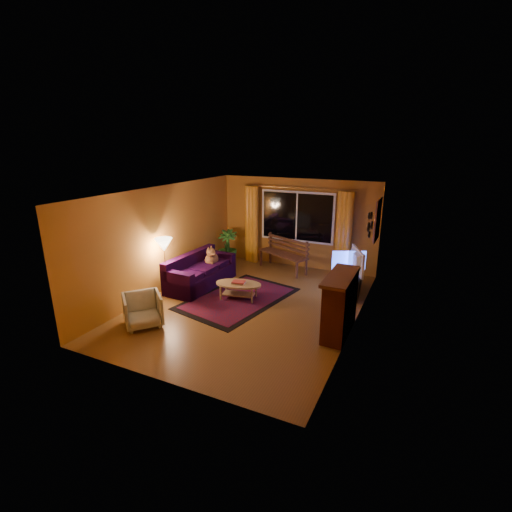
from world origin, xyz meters
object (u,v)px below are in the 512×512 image
at_px(bench, 283,262).
at_px(armchair, 143,308).
at_px(floor_lamp, 165,268).
at_px(coffee_table, 239,291).
at_px(tv_console, 351,283).
at_px(sofa, 201,270).

height_order(bench, armchair, armchair).
bearing_deg(floor_lamp, coffee_table, 18.35).
bearing_deg(floor_lamp, tv_console, 27.32).
relative_size(floor_lamp, coffee_table, 1.29).
xyz_separation_m(coffee_table, tv_console, (2.25, 1.46, 0.07)).
height_order(armchair, coffee_table, armchair).
height_order(sofa, armchair, sofa).
distance_m(bench, floor_lamp, 3.36).
relative_size(bench, tv_console, 1.26).
bearing_deg(tv_console, armchair, -140.40).
bearing_deg(coffee_table, tv_console, 32.98).
relative_size(bench, sofa, 0.79).
height_order(armchair, tv_console, armchair).
bearing_deg(tv_console, sofa, -167.68).
height_order(floor_lamp, tv_console, floor_lamp).
bearing_deg(bench, sofa, -102.36).
bearing_deg(bench, coffee_table, -70.96).
xyz_separation_m(bench, sofa, (-1.42, -1.94, 0.16)).
relative_size(coffee_table, tv_console, 0.86).
bearing_deg(sofa, armchair, -84.02).
xyz_separation_m(floor_lamp, coffee_table, (1.61, 0.53, -0.49)).
xyz_separation_m(armchair, floor_lamp, (-0.52, 1.39, 0.33)).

